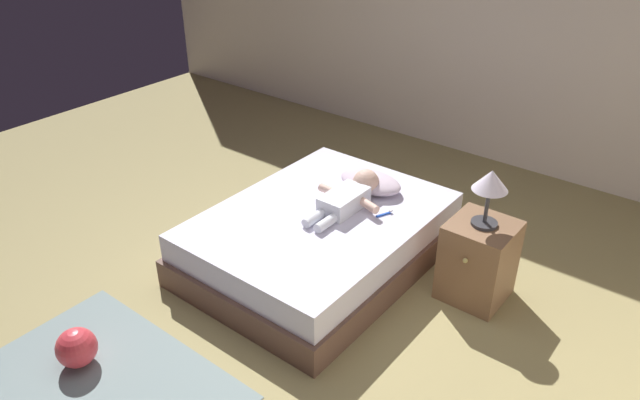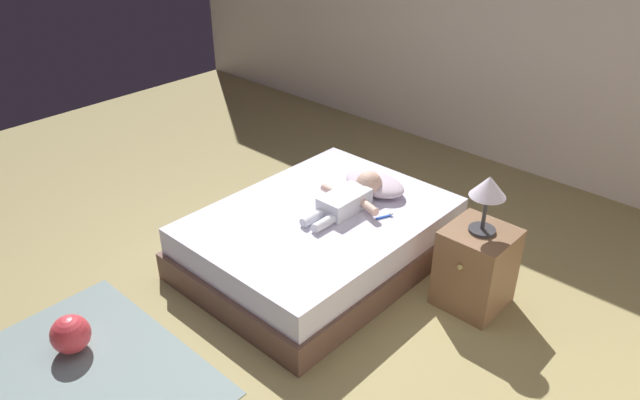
{
  "view_description": "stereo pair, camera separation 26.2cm",
  "coord_description": "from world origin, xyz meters",
  "px_view_note": "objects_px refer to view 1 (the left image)",
  "views": [
    {
      "loc": [
        2.05,
        -1.96,
        2.42
      ],
      "look_at": [
        -0.04,
        0.69,
        0.49
      ],
      "focal_mm": 33.38,
      "sensor_mm": 36.0,
      "label": 1
    },
    {
      "loc": [
        2.25,
        -1.79,
        2.42
      ],
      "look_at": [
        -0.04,
        0.69,
        0.49
      ],
      "focal_mm": 33.38,
      "sensor_mm": 36.0,
      "label": 2
    }
  ],
  "objects_px": {
    "bed": "(320,238)",
    "pillow": "(371,182)",
    "toy_ball": "(77,348)",
    "toothbrush": "(385,214)",
    "lamp": "(490,184)",
    "nightstand": "(478,260)",
    "baby": "(350,195)"
  },
  "relations": [
    {
      "from": "bed",
      "to": "pillow",
      "type": "distance_m",
      "value": 0.55
    },
    {
      "from": "pillow",
      "to": "toy_ball",
      "type": "relative_size",
      "value": 2.12
    },
    {
      "from": "toy_ball",
      "to": "toothbrush",
      "type": "bearing_deg",
      "value": 66.78
    },
    {
      "from": "bed",
      "to": "lamp",
      "type": "bearing_deg",
      "value": 17.81
    },
    {
      "from": "bed",
      "to": "nightstand",
      "type": "bearing_deg",
      "value": 17.81
    },
    {
      "from": "toothbrush",
      "to": "lamp",
      "type": "xyz_separation_m",
      "value": [
        0.65,
        0.07,
        0.4
      ]
    },
    {
      "from": "toothbrush",
      "to": "nightstand",
      "type": "xyz_separation_m",
      "value": [
        0.65,
        0.07,
        -0.13
      ]
    },
    {
      "from": "bed",
      "to": "toy_ball",
      "type": "relative_size",
      "value": 7.88
    },
    {
      "from": "lamp",
      "to": "toothbrush",
      "type": "bearing_deg",
      "value": -173.69
    },
    {
      "from": "baby",
      "to": "toy_ball",
      "type": "distance_m",
      "value": 1.91
    },
    {
      "from": "baby",
      "to": "lamp",
      "type": "bearing_deg",
      "value": 6.47
    },
    {
      "from": "bed",
      "to": "baby",
      "type": "bearing_deg",
      "value": 67.43
    },
    {
      "from": "baby",
      "to": "toothbrush",
      "type": "relative_size",
      "value": 5.78
    },
    {
      "from": "pillow",
      "to": "lamp",
      "type": "distance_m",
      "value": 1.0
    },
    {
      "from": "nightstand",
      "to": "lamp",
      "type": "relative_size",
      "value": 1.45
    },
    {
      "from": "baby",
      "to": "toothbrush",
      "type": "height_order",
      "value": "baby"
    },
    {
      "from": "toothbrush",
      "to": "toy_ball",
      "type": "distance_m",
      "value": 2.01
    },
    {
      "from": "pillow",
      "to": "baby",
      "type": "height_order",
      "value": "baby"
    },
    {
      "from": "nightstand",
      "to": "toy_ball",
      "type": "relative_size",
      "value": 2.37
    },
    {
      "from": "baby",
      "to": "toy_ball",
      "type": "relative_size",
      "value": 3.15
    },
    {
      "from": "baby",
      "to": "lamp",
      "type": "xyz_separation_m",
      "value": [
        0.91,
        0.1,
        0.34
      ]
    },
    {
      "from": "lamp",
      "to": "pillow",
      "type": "bearing_deg",
      "value": 169.89
    },
    {
      "from": "nightstand",
      "to": "toothbrush",
      "type": "bearing_deg",
      "value": -173.69
    },
    {
      "from": "bed",
      "to": "toothbrush",
      "type": "xyz_separation_m",
      "value": [
        0.35,
        0.25,
        0.2
      ]
    },
    {
      "from": "bed",
      "to": "pillow",
      "type": "height_order",
      "value": "pillow"
    },
    {
      "from": "baby",
      "to": "toy_ball",
      "type": "height_order",
      "value": "baby"
    },
    {
      "from": "bed",
      "to": "nightstand",
      "type": "height_order",
      "value": "nightstand"
    },
    {
      "from": "baby",
      "to": "bed",
      "type": "bearing_deg",
      "value": -112.57
    },
    {
      "from": "bed",
      "to": "nightstand",
      "type": "relative_size",
      "value": 3.32
    },
    {
      "from": "toothbrush",
      "to": "toy_ball",
      "type": "xyz_separation_m",
      "value": [
        -0.79,
        -1.83,
        -0.27
      ]
    },
    {
      "from": "bed",
      "to": "pillow",
      "type": "xyz_separation_m",
      "value": [
        0.07,
        0.48,
        0.25
      ]
    },
    {
      "from": "toothbrush",
      "to": "nightstand",
      "type": "height_order",
      "value": "nightstand"
    }
  ]
}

